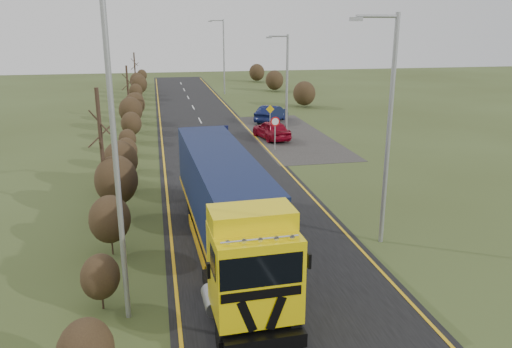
{
  "coord_description": "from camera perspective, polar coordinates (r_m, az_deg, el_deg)",
  "views": [
    {
      "loc": [
        -4.03,
        -18.62,
        8.62
      ],
      "look_at": [
        0.45,
        3.55,
        1.87
      ],
      "focal_mm": 35.0,
      "sensor_mm": 36.0,
      "label": 1
    }
  ],
  "objects": [
    {
      "name": "speed_sign",
      "position": [
        35.54,
        2.2,
        5.41
      ],
      "size": [
        0.67,
        0.1,
        2.44
      ],
      "color": "#929497",
      "rests_on": "ground"
    },
    {
      "name": "ground",
      "position": [
        20.91,
        0.71,
        -7.73
      ],
      "size": [
        160.0,
        160.0,
        0.0
      ],
      "primitive_type": "plane",
      "color": "#38431C",
      "rests_on": "ground"
    },
    {
      "name": "left_pole",
      "position": [
        14.59,
        -15.63,
        0.2
      ],
      "size": [
        0.16,
        0.16,
        9.3
      ],
      "primitive_type": "cylinder",
      "color": "#929497",
      "rests_on": "ground"
    },
    {
      "name": "road",
      "position": [
        30.15,
        -3.28,
        -0.0
      ],
      "size": [
        8.0,
        120.0,
        0.02
      ],
      "primitive_type": "cube",
      "color": "black",
      "rests_on": "ground"
    },
    {
      "name": "layby",
      "position": [
        40.94,
        3.75,
        4.44
      ],
      "size": [
        6.0,
        18.0,
        0.02
      ],
      "primitive_type": "cube",
      "color": "#2D2B28",
      "rests_on": "ground"
    },
    {
      "name": "car_red_hatchback",
      "position": [
        39.37,
        1.77,
        5.07
      ],
      "size": [
        2.57,
        4.63,
        1.49
      ],
      "primitive_type": "imported",
      "rotation": [
        0.0,
        0.0,
        3.33
      ],
      "color": "maroon",
      "rests_on": "ground"
    },
    {
      "name": "streetlight_near",
      "position": [
        20.05,
        14.73,
        5.69
      ],
      "size": [
        1.93,
        0.18,
        9.09
      ],
      "color": "#929497",
      "rests_on": "ground"
    },
    {
      "name": "streetlight_far",
      "position": [
        65.65,
        -3.8,
        13.57
      ],
      "size": [
        1.99,
        0.19,
        9.37
      ],
      "color": "#929497",
      "rests_on": "ground"
    },
    {
      "name": "lane_markings",
      "position": [
        29.86,
        -3.19,
        -0.13
      ],
      "size": [
        7.52,
        116.0,
        0.01
      ],
      "color": "gold",
      "rests_on": "road"
    },
    {
      "name": "lorry",
      "position": [
        19.03,
        -3.55,
        -3.12
      ],
      "size": [
        2.76,
        14.01,
        3.88
      ],
      "rotation": [
        0.0,
        0.0,
        0.04
      ],
      "color": "black",
      "rests_on": "ground"
    },
    {
      "name": "streetlight_mid",
      "position": [
        38.3,
        3.43,
        10.23
      ],
      "size": [
        1.71,
        0.18,
        8.0
      ],
      "color": "#929497",
      "rests_on": "ground"
    },
    {
      "name": "warning_board",
      "position": [
        44.11,
        1.62,
        6.92
      ],
      "size": [
        0.75,
        0.11,
        1.95
      ],
      "color": "#929497",
      "rests_on": "ground"
    },
    {
      "name": "car_blue_sedan",
      "position": [
        46.67,
        1.79,
        6.91
      ],
      "size": [
        3.98,
        4.65,
        1.51
      ],
      "primitive_type": "imported",
      "rotation": [
        0.0,
        0.0,
        2.52
      ],
      "color": "#0A1138",
      "rests_on": "ground"
    },
    {
      "name": "hedgerow",
      "position": [
        27.49,
        -15.15,
        1.27
      ],
      "size": [
        2.24,
        102.04,
        6.05
      ],
      "color": "#302115",
      "rests_on": "ground"
    }
  ]
}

